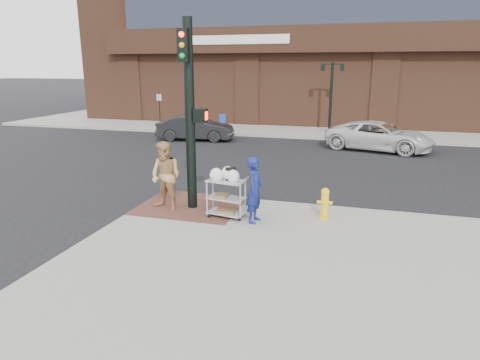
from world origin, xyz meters
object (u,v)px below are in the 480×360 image
(woman_blue, at_px, (255,190))
(sedan_dark, at_px, (195,128))
(fire_hydrant, at_px, (325,203))
(pedestrian_tan, at_px, (166,176))
(minivan_white, at_px, (379,136))
(traffic_signal_pole, at_px, (190,110))
(lamp_post, at_px, (331,90))
(utility_cart, at_px, (226,195))

(woman_blue, relative_size, sedan_dark, 0.40)
(woman_blue, xyz_separation_m, fire_hydrant, (1.67, 0.70, -0.42))
(pedestrian_tan, bearing_deg, fire_hydrant, 20.08)
(pedestrian_tan, xyz_separation_m, minivan_white, (5.81, 11.29, -0.39))
(traffic_signal_pole, bearing_deg, minivan_white, 64.79)
(woman_blue, relative_size, minivan_white, 0.34)
(fire_hydrant, bearing_deg, sedan_dark, 125.71)
(lamp_post, distance_m, fire_hydrant, 15.31)
(lamp_post, xyz_separation_m, fire_hydrant, (1.11, -15.13, -2.05))
(traffic_signal_pole, xyz_separation_m, pedestrian_tan, (-0.64, -0.30, -1.75))
(traffic_signal_pole, xyz_separation_m, woman_blue, (1.91, -0.60, -1.84))
(lamp_post, distance_m, woman_blue, 15.92)
(sedan_dark, xyz_separation_m, utility_cart, (5.53, -11.67, 0.07))
(sedan_dark, bearing_deg, utility_cart, -162.34)
(lamp_post, relative_size, sedan_dark, 0.97)
(traffic_signal_pole, height_order, utility_cart, traffic_signal_pole)
(sedan_dark, distance_m, fire_hydrant, 13.70)
(pedestrian_tan, bearing_deg, minivan_white, 77.48)
(woman_blue, xyz_separation_m, minivan_white, (3.26, 11.59, -0.30))
(lamp_post, xyz_separation_m, utility_cart, (-1.36, -15.68, -1.87))
(utility_cart, distance_m, fire_hydrant, 2.53)
(traffic_signal_pole, relative_size, minivan_white, 1.01)
(pedestrian_tan, distance_m, fire_hydrant, 4.28)
(traffic_signal_pole, bearing_deg, sedan_dark, 111.46)
(woman_blue, distance_m, minivan_white, 12.05)
(woman_blue, height_order, utility_cart, woman_blue)
(pedestrian_tan, xyz_separation_m, sedan_dark, (-3.77, 11.52, -0.40))
(sedan_dark, distance_m, utility_cart, 12.92)
(woman_blue, distance_m, fire_hydrant, 1.86)
(minivan_white, height_order, utility_cart, utility_cart)
(woman_blue, height_order, sedan_dark, woman_blue)
(pedestrian_tan, bearing_deg, woman_blue, 7.97)
(traffic_signal_pole, distance_m, sedan_dark, 12.25)
(fire_hydrant, bearing_deg, woman_blue, -157.31)
(lamp_post, height_order, traffic_signal_pole, traffic_signal_pole)
(minivan_white, bearing_deg, woman_blue, 178.62)
(woman_blue, distance_m, pedestrian_tan, 2.57)
(lamp_post, distance_m, traffic_signal_pole, 15.43)
(minivan_white, bearing_deg, lamp_post, 46.81)
(lamp_post, relative_size, woman_blue, 2.39)
(lamp_post, xyz_separation_m, traffic_signal_pole, (-2.48, -15.23, 0.21))
(minivan_white, relative_size, fire_hydrant, 6.03)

